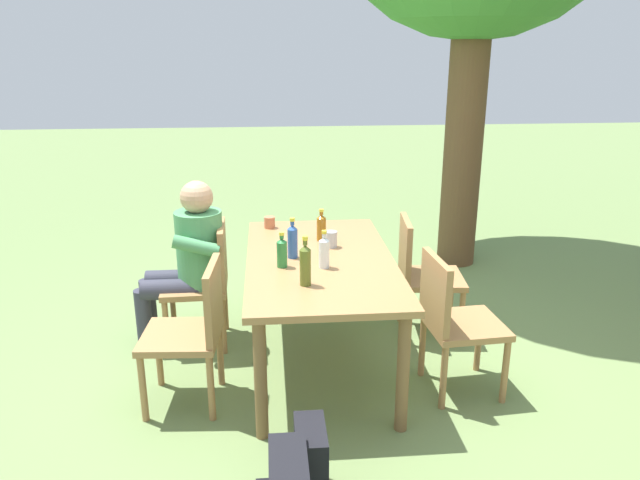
# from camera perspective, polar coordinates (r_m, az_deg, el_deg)

# --- Properties ---
(ground_plane) EXTENTS (24.00, 24.00, 0.00)m
(ground_plane) POSITION_cam_1_polar(r_m,az_deg,el_deg) (4.14, 0.00, -11.52)
(ground_plane) COLOR #6B844C
(dining_table) EXTENTS (1.69, 0.93, 0.75)m
(dining_table) POSITION_cam_1_polar(r_m,az_deg,el_deg) (3.86, 0.00, -2.94)
(dining_table) COLOR #A37547
(dining_table) RESTS_ON ground_plane
(chair_near_left) EXTENTS (0.45, 0.45, 0.87)m
(chair_near_left) POSITION_cam_1_polar(r_m,az_deg,el_deg) (4.28, -10.68, -3.54)
(chair_near_left) COLOR #A37547
(chair_near_left) RESTS_ON ground_plane
(chair_far_right) EXTENTS (0.47, 0.47, 0.87)m
(chair_far_right) POSITION_cam_1_polar(r_m,az_deg,el_deg) (3.72, 12.42, -7.13)
(chair_far_right) COLOR #A37547
(chair_far_right) RESTS_ON ground_plane
(chair_near_right) EXTENTS (0.47, 0.47, 0.87)m
(chair_near_right) POSITION_cam_1_polar(r_m,az_deg,el_deg) (3.59, -11.79, -8.06)
(chair_near_right) COLOR #A37547
(chair_near_right) RESTS_ON ground_plane
(chair_far_left) EXTENTS (0.48, 0.48, 0.87)m
(chair_far_left) POSITION_cam_1_polar(r_m,az_deg,el_deg) (4.40, 9.50, -2.88)
(chair_far_left) COLOR #A37547
(chair_far_left) RESTS_ON ground_plane
(person_in_white_shirt) EXTENTS (0.47, 0.61, 1.18)m
(person_in_white_shirt) POSITION_cam_1_polar(r_m,az_deg,el_deg) (4.24, -12.28, -1.48)
(person_in_white_shirt) COLOR #4C935B
(person_in_white_shirt) RESTS_ON ground_plane
(bottle_olive) EXTENTS (0.06, 0.06, 0.29)m
(bottle_olive) POSITION_cam_1_polar(r_m,az_deg,el_deg) (3.36, -1.40, -2.30)
(bottle_olive) COLOR #566623
(bottle_olive) RESTS_ON dining_table
(bottle_green) EXTENTS (0.06, 0.06, 0.22)m
(bottle_green) POSITION_cam_1_polar(r_m,az_deg,el_deg) (3.65, -3.61, -1.15)
(bottle_green) COLOR #287A38
(bottle_green) RESTS_ON dining_table
(bottle_blue) EXTENTS (0.06, 0.06, 0.26)m
(bottle_blue) POSITION_cam_1_polar(r_m,az_deg,el_deg) (3.80, -2.61, -0.06)
(bottle_blue) COLOR #2D56A3
(bottle_blue) RESTS_ON dining_table
(bottle_amber) EXTENTS (0.06, 0.06, 0.22)m
(bottle_amber) POSITION_cam_1_polar(r_m,az_deg,el_deg) (4.13, 0.13, 1.23)
(bottle_amber) COLOR #996019
(bottle_amber) RESTS_ON dining_table
(bottle_clear) EXTENTS (0.06, 0.06, 0.24)m
(bottle_clear) POSITION_cam_1_polar(r_m,az_deg,el_deg) (3.63, 0.39, -1.11)
(bottle_clear) COLOR white
(bottle_clear) RESTS_ON dining_table
(cup_steel) EXTENTS (0.08, 0.08, 0.11)m
(cup_steel) POSITION_cam_1_polar(r_m,az_deg,el_deg) (4.01, 1.06, 0.07)
(cup_steel) COLOR #B2B7BC
(cup_steel) RESTS_ON dining_table
(cup_terracotta) EXTENTS (0.08, 0.08, 0.08)m
(cup_terracotta) POSITION_cam_1_polar(r_m,az_deg,el_deg) (4.45, -4.78, 1.67)
(cup_terracotta) COLOR #BC6B47
(cup_terracotta) RESTS_ON dining_table
(backpack_by_near_side) EXTENTS (0.28, 0.20, 0.38)m
(backpack_by_near_side) POSITION_cam_1_polar(r_m,az_deg,el_deg) (2.99, -1.12, -20.46)
(backpack_by_near_side) COLOR black
(backpack_by_near_side) RESTS_ON ground_plane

